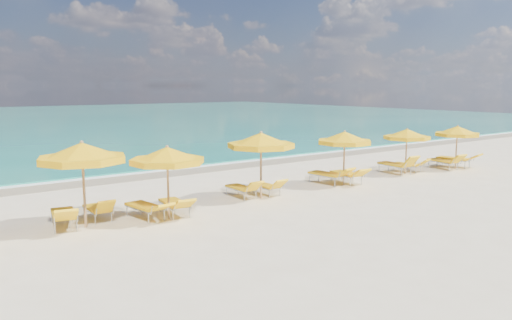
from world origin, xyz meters
TOP-DOWN VIEW (x-y plane):
  - ground_plane at (0.00, 0.00)m, footprint 120.00×120.00m
  - ocean at (0.00, 48.00)m, footprint 120.00×80.00m
  - wet_sand_band at (0.00, 7.40)m, footprint 120.00×2.60m
  - foam_line at (0.00, 8.20)m, footprint 120.00×1.20m
  - whitecap_near at (-6.00, 17.00)m, footprint 14.00×0.36m
  - whitecap_far at (8.00, 24.00)m, footprint 18.00×0.30m
  - umbrella_2 at (-6.75, 0.44)m, footprint 2.61×2.61m
  - umbrella_3 at (-4.47, -0.17)m, footprint 2.74×2.74m
  - umbrella_4 at (-0.54, 0.46)m, footprint 2.51×2.51m
  - umbrella_5 at (3.57, 0.40)m, footprint 2.88×2.88m
  - umbrella_6 at (7.77, 0.58)m, footprint 2.30×2.30m
  - umbrella_7 at (10.78, -0.03)m, footprint 2.32×2.32m
  - lounger_2_left at (-7.26, 0.73)m, footprint 0.97×1.98m
  - lounger_2_right at (-6.21, 1.02)m, footprint 0.57×1.57m
  - lounger_3_left at (-5.00, 0.28)m, footprint 0.87×1.95m
  - lounger_3_right at (-4.10, 0.16)m, footprint 0.80×1.87m
  - lounger_4_left at (-1.04, 0.94)m, footprint 0.59×1.69m
  - lounger_4_right at (-0.06, 0.79)m, footprint 0.59×1.63m
  - lounger_5_left at (3.20, 0.93)m, footprint 0.90×2.04m
  - lounger_5_right at (3.95, 0.58)m, footprint 0.89×2.00m
  - lounger_6_left at (7.37, 0.82)m, footprint 0.81×1.99m
  - lounger_6_right at (8.31, 0.84)m, footprint 0.85×1.73m
  - lounger_7_left at (10.30, 0.29)m, footprint 0.87×1.94m
  - lounger_7_right at (11.30, 0.34)m, footprint 1.04×2.14m

SIDE VIEW (x-z plane):
  - ground_plane at x=0.00m, z-range 0.00..0.00m
  - ocean at x=0.00m, z-range -0.15..0.15m
  - wet_sand_band at x=0.00m, z-range -0.01..0.01m
  - foam_line at x=0.00m, z-range -0.01..0.01m
  - whitecap_near at x=-6.00m, z-range -0.03..0.03m
  - whitecap_far at x=8.00m, z-range -0.03..0.03m
  - lounger_4_right at x=-0.06m, z-range -0.16..0.56m
  - lounger_6_right at x=8.31m, z-range -0.15..0.55m
  - lounger_2_right at x=-6.21m, z-range -0.19..0.59m
  - lounger_4_left at x=-1.04m, z-range -0.17..0.59m
  - lounger_3_right at x=-4.10m, z-range -0.15..0.58m
  - lounger_3_left at x=-5.00m, z-range -0.12..0.56m
  - lounger_2_left at x=-7.26m, z-range -0.17..0.63m
  - lounger_5_right at x=3.95m, z-range -0.16..0.62m
  - lounger_7_left at x=10.30m, z-range -0.20..0.66m
  - lounger_5_left at x=3.20m, z-range -0.17..0.65m
  - lounger_7_right at x=11.30m, z-range -0.15..0.63m
  - lounger_6_left at x=7.37m, z-range -0.23..0.74m
  - umbrella_6 at x=7.77m, z-range 0.74..2.82m
  - umbrella_7 at x=10.78m, z-range 0.75..2.87m
  - umbrella_5 at x=3.57m, z-range 0.78..2.99m
  - umbrella_3 at x=-4.47m, z-range 0.79..3.03m
  - umbrella_4 at x=-0.54m, z-range 0.84..3.24m
  - umbrella_2 at x=-6.75m, z-range 0.87..3.34m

